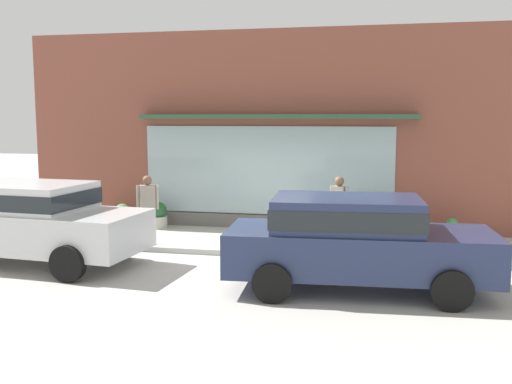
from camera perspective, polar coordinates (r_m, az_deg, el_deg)
The scene contains 14 objects.
ground_plane at distance 12.85m, azimuth -0.49°, elevation -6.04°, with size 60.00×60.00×0.00m, color #B2AFA8.
curb_strip at distance 12.65m, azimuth -0.69°, elevation -5.98°, with size 14.00×0.24×0.12m, color #B2B2AD.
storefront at distance 15.63m, azimuth 2.04°, elevation 5.84°, with size 14.00×0.81×5.24m.
fire_hydrant at distance 13.60m, azimuth 4.45°, elevation -3.31°, with size 0.41×0.38×0.95m.
pedestrian_with_handbag at distance 13.52m, azimuth 8.16°, elevation -1.42°, with size 0.60×0.32×1.63m.
pedestrian_passerby at distance 13.81m, azimuth -10.49°, elevation -1.19°, with size 0.46×0.33×1.63m.
parked_car_navy at distance 10.16m, azimuth 9.56°, elevation -4.43°, with size 4.59×2.17×1.62m.
parked_car_silver at distance 12.64m, azimuth -20.97°, elevation -2.40°, with size 4.55×2.34×1.65m.
potted_plant_near_hydrant at distance 14.98m, azimuth 18.55°, elevation -3.36°, with size 0.28×0.28×0.54m.
potted_plant_low_front at distance 14.90m, azimuth 6.73°, elevation -2.73°, with size 0.33×0.33×0.67m.
potted_plant_window_right at distance 16.30m, azimuth -12.86°, elevation -2.18°, with size 0.46×0.46×0.63m.
potted_plant_by_entrance at distance 14.95m, azimuth 11.72°, elevation -2.37°, with size 0.71×0.71×0.90m.
potted_plant_window_center at distance 14.68m, azimuth 15.32°, elevation -3.40°, with size 0.52×0.52×0.63m.
potted_plant_trailing_edge at distance 15.94m, azimuth -9.48°, elevation -2.26°, with size 0.48×0.48×0.71m.
Camera 1 is at (2.72, -12.20, 2.98)m, focal length 41.08 mm.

